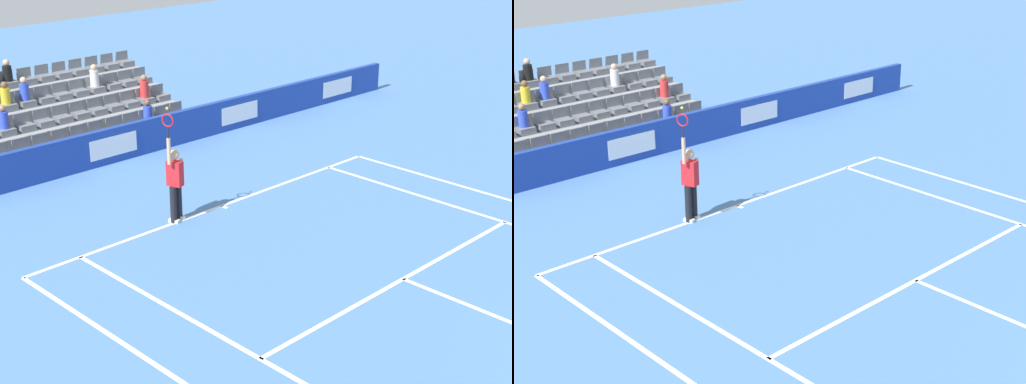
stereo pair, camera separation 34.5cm
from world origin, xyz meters
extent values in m
cube|color=white|center=(0.00, -11.89, 0.00)|extent=(10.97, 0.10, 0.01)
cube|color=white|center=(0.00, -6.40, 0.00)|extent=(8.23, 0.10, 0.01)
cube|color=white|center=(4.12, -5.95, 0.00)|extent=(0.10, 11.89, 0.01)
cube|color=white|center=(0.00, -11.79, 0.00)|extent=(0.10, 0.20, 0.01)
cube|color=#193899|center=(0.00, -16.57, 0.52)|extent=(24.95, 0.20, 1.03)
cube|color=white|center=(-9.98, -16.46, 0.52)|extent=(1.60, 0.01, 0.58)
cube|color=white|center=(-4.99, -16.46, 0.52)|extent=(1.60, 0.01, 0.58)
cube|color=white|center=(0.00, -16.46, 0.52)|extent=(1.60, 0.01, 0.58)
cylinder|color=black|center=(1.26, -12.01, 0.45)|extent=(0.16, 0.16, 0.90)
cylinder|color=black|center=(1.49, -11.93, 0.45)|extent=(0.16, 0.16, 0.90)
cube|color=white|center=(1.26, -12.01, 0.04)|extent=(0.20, 0.29, 0.08)
cube|color=white|center=(1.49, -11.93, 0.04)|extent=(0.20, 0.29, 0.08)
cube|color=red|center=(1.38, -11.97, 1.20)|extent=(0.33, 0.41, 0.60)
sphere|color=#D3A884|center=(1.38, -11.97, 1.66)|extent=(0.24, 0.24, 0.24)
cylinder|color=#D3A884|center=(1.58, -11.90, 1.81)|extent=(0.09, 0.09, 0.62)
cylinder|color=#D3A884|center=(1.15, -12.00, 1.22)|extent=(0.09, 0.09, 0.56)
cylinder|color=black|center=(1.58, -11.90, 2.26)|extent=(0.04, 0.04, 0.28)
torus|color=red|center=(1.58, -11.90, 2.54)|extent=(0.13, 0.30, 0.31)
sphere|color=#D1E533|center=(1.58, -11.90, 2.82)|extent=(0.07, 0.07, 0.07)
cube|color=gray|center=(0.00, -17.65, 0.21)|extent=(7.44, 0.95, 0.42)
cube|color=slate|center=(-3.41, -17.65, 0.52)|extent=(0.48, 0.44, 0.20)
cube|color=slate|center=(-3.41, -17.85, 0.77)|extent=(0.48, 0.04, 0.30)
cube|color=slate|center=(-2.79, -17.65, 0.52)|extent=(0.48, 0.44, 0.20)
cube|color=slate|center=(-2.79, -17.85, 0.77)|extent=(0.48, 0.04, 0.30)
cube|color=slate|center=(-2.17, -17.65, 0.52)|extent=(0.48, 0.44, 0.20)
cube|color=slate|center=(-2.17, -17.85, 0.77)|extent=(0.48, 0.04, 0.30)
cube|color=slate|center=(-1.55, -17.65, 0.52)|extent=(0.48, 0.44, 0.20)
cube|color=slate|center=(-1.55, -17.85, 0.77)|extent=(0.48, 0.04, 0.30)
cube|color=slate|center=(-0.93, -17.65, 0.52)|extent=(0.48, 0.44, 0.20)
cube|color=slate|center=(-0.93, -17.85, 0.77)|extent=(0.48, 0.04, 0.30)
cube|color=slate|center=(-0.31, -17.65, 0.52)|extent=(0.48, 0.44, 0.20)
cube|color=slate|center=(-0.31, -17.85, 0.77)|extent=(0.48, 0.04, 0.30)
cube|color=slate|center=(0.31, -17.65, 0.52)|extent=(0.48, 0.44, 0.20)
cube|color=slate|center=(0.31, -17.85, 0.77)|extent=(0.48, 0.04, 0.30)
cube|color=slate|center=(0.93, -17.65, 0.52)|extent=(0.48, 0.44, 0.20)
cube|color=slate|center=(0.93, -17.85, 0.77)|extent=(0.48, 0.04, 0.30)
cube|color=slate|center=(1.55, -17.65, 0.52)|extent=(0.48, 0.44, 0.20)
cube|color=slate|center=(1.55, -17.85, 0.77)|extent=(0.48, 0.04, 0.30)
cube|color=slate|center=(2.17, -17.65, 0.52)|extent=(0.48, 0.44, 0.20)
cube|color=slate|center=(2.17, -17.85, 0.77)|extent=(0.48, 0.04, 0.30)
cube|color=slate|center=(2.79, -17.65, 0.52)|extent=(0.48, 0.44, 0.20)
cube|color=slate|center=(2.79, -17.85, 0.77)|extent=(0.48, 0.04, 0.30)
cube|color=gray|center=(0.00, -18.60, 0.42)|extent=(7.44, 0.95, 0.84)
cube|color=slate|center=(-3.41, -18.60, 0.94)|extent=(0.48, 0.44, 0.20)
cube|color=slate|center=(-3.41, -18.80, 1.19)|extent=(0.48, 0.04, 0.30)
cube|color=slate|center=(-2.79, -18.60, 0.94)|extent=(0.48, 0.44, 0.20)
cube|color=slate|center=(-2.79, -18.80, 1.19)|extent=(0.48, 0.04, 0.30)
cube|color=slate|center=(-2.17, -18.60, 0.94)|extent=(0.48, 0.44, 0.20)
cube|color=slate|center=(-2.17, -18.80, 1.19)|extent=(0.48, 0.04, 0.30)
cube|color=slate|center=(-1.55, -18.60, 0.94)|extent=(0.48, 0.44, 0.20)
cube|color=slate|center=(-1.55, -18.80, 1.19)|extent=(0.48, 0.04, 0.30)
cube|color=slate|center=(-0.93, -18.60, 0.94)|extent=(0.48, 0.44, 0.20)
cube|color=slate|center=(-0.93, -18.80, 1.19)|extent=(0.48, 0.04, 0.30)
cube|color=slate|center=(-0.31, -18.60, 0.94)|extent=(0.48, 0.44, 0.20)
cube|color=slate|center=(-0.31, -18.80, 1.19)|extent=(0.48, 0.04, 0.30)
cube|color=slate|center=(0.31, -18.60, 0.94)|extent=(0.48, 0.44, 0.20)
cube|color=slate|center=(0.31, -18.80, 1.19)|extent=(0.48, 0.04, 0.30)
cube|color=slate|center=(0.93, -18.60, 0.94)|extent=(0.48, 0.44, 0.20)
cube|color=slate|center=(0.93, -18.80, 1.19)|extent=(0.48, 0.04, 0.30)
cube|color=slate|center=(1.55, -18.60, 0.94)|extent=(0.48, 0.44, 0.20)
cube|color=slate|center=(1.55, -18.80, 1.19)|extent=(0.48, 0.04, 0.30)
cube|color=slate|center=(2.17, -18.60, 0.94)|extent=(0.48, 0.44, 0.20)
cube|color=slate|center=(2.17, -18.80, 1.19)|extent=(0.48, 0.04, 0.30)
cube|color=gray|center=(0.00, -19.55, 0.63)|extent=(7.44, 0.95, 1.26)
cube|color=slate|center=(-3.41, -19.55, 1.36)|extent=(0.48, 0.44, 0.20)
cube|color=slate|center=(-3.41, -19.75, 1.61)|extent=(0.48, 0.04, 0.30)
cube|color=slate|center=(-2.79, -19.55, 1.36)|extent=(0.48, 0.44, 0.20)
cube|color=slate|center=(-2.79, -19.75, 1.61)|extent=(0.48, 0.04, 0.30)
cube|color=slate|center=(-2.17, -19.55, 1.36)|extent=(0.48, 0.44, 0.20)
cube|color=slate|center=(-2.17, -19.75, 1.61)|extent=(0.48, 0.04, 0.30)
cube|color=slate|center=(-1.55, -19.55, 1.36)|extent=(0.48, 0.44, 0.20)
cube|color=slate|center=(-1.55, -19.75, 1.61)|extent=(0.48, 0.04, 0.30)
cube|color=slate|center=(-0.93, -19.55, 1.36)|extent=(0.48, 0.44, 0.20)
cube|color=slate|center=(-0.93, -19.75, 1.61)|extent=(0.48, 0.04, 0.30)
cube|color=slate|center=(-0.31, -19.55, 1.36)|extent=(0.48, 0.44, 0.20)
cube|color=slate|center=(-0.31, -19.75, 1.61)|extent=(0.48, 0.04, 0.30)
cube|color=slate|center=(0.31, -19.55, 1.36)|extent=(0.48, 0.44, 0.20)
cube|color=slate|center=(0.31, -19.75, 1.61)|extent=(0.48, 0.04, 0.30)
cube|color=slate|center=(0.93, -19.55, 1.36)|extent=(0.48, 0.44, 0.20)
cube|color=slate|center=(0.93, -19.75, 1.61)|extent=(0.48, 0.04, 0.30)
cube|color=slate|center=(1.55, -19.55, 1.36)|extent=(0.48, 0.44, 0.20)
cube|color=slate|center=(1.55, -19.75, 1.61)|extent=(0.48, 0.04, 0.30)
cube|color=gray|center=(0.00, -20.50, 0.84)|extent=(7.44, 0.95, 1.68)
cube|color=slate|center=(-3.41, -20.50, 1.78)|extent=(0.48, 0.44, 0.20)
cube|color=slate|center=(-3.41, -20.70, 2.03)|extent=(0.48, 0.04, 0.30)
cube|color=slate|center=(-2.79, -20.50, 1.78)|extent=(0.48, 0.44, 0.20)
cube|color=slate|center=(-2.79, -20.70, 2.03)|extent=(0.48, 0.04, 0.30)
cube|color=slate|center=(-2.17, -20.50, 1.78)|extent=(0.48, 0.44, 0.20)
cube|color=slate|center=(-2.17, -20.70, 2.03)|extent=(0.48, 0.04, 0.30)
cube|color=slate|center=(-1.55, -20.50, 1.78)|extent=(0.48, 0.44, 0.20)
cube|color=slate|center=(-1.55, -20.70, 2.03)|extent=(0.48, 0.04, 0.30)
cube|color=slate|center=(-0.93, -20.50, 1.78)|extent=(0.48, 0.44, 0.20)
cube|color=slate|center=(-0.93, -20.70, 2.03)|extent=(0.48, 0.04, 0.30)
cube|color=slate|center=(-0.31, -20.50, 1.78)|extent=(0.48, 0.44, 0.20)
cube|color=slate|center=(-0.31, -20.70, 2.03)|extent=(0.48, 0.04, 0.30)
cube|color=slate|center=(0.31, -20.50, 1.78)|extent=(0.48, 0.44, 0.20)
cube|color=slate|center=(0.31, -20.70, 2.03)|extent=(0.48, 0.04, 0.30)
cube|color=slate|center=(0.93, -20.50, 1.78)|extent=(0.48, 0.44, 0.20)
cube|color=slate|center=(0.93, -20.70, 2.03)|extent=(0.48, 0.04, 0.30)
cylinder|color=yellow|center=(1.55, -19.60, 1.69)|extent=(0.28, 0.28, 0.47)
sphere|color=brown|center=(1.55, -19.60, 2.03)|extent=(0.20, 0.20, 0.20)
cylinder|color=black|center=(0.93, -20.55, 2.12)|extent=(0.28, 0.28, 0.47)
sphere|color=#D3A884|center=(0.93, -20.55, 2.45)|extent=(0.20, 0.20, 0.20)
cylinder|color=white|center=(-1.55, -19.60, 1.72)|extent=(0.28, 0.28, 0.51)
sphere|color=#D3A884|center=(-1.55, -19.60, 2.07)|extent=(0.20, 0.20, 0.20)
cylinder|color=blue|center=(2.17, -18.65, 1.28)|extent=(0.28, 0.28, 0.48)
sphere|color=#9E7251|center=(2.17, -18.65, 1.62)|extent=(0.20, 0.20, 0.20)
cylinder|color=red|center=(-2.79, -18.65, 1.31)|extent=(0.28, 0.28, 0.55)
sphere|color=#9E7251|center=(-2.79, -18.65, 1.69)|extent=(0.20, 0.20, 0.20)
cylinder|color=blue|center=(0.93, -19.60, 1.71)|extent=(0.28, 0.28, 0.51)
sphere|color=#D3A884|center=(0.93, -19.60, 2.07)|extent=(0.20, 0.20, 0.20)
cylinder|color=blue|center=(-2.17, -17.70, 0.84)|extent=(0.28, 0.28, 0.43)
sphere|color=brown|center=(-2.17, -17.70, 1.15)|extent=(0.20, 0.20, 0.20)
camera|label=1|loc=(12.11, 1.58, 7.46)|focal=54.99mm
camera|label=2|loc=(11.86, 1.82, 7.46)|focal=54.99mm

